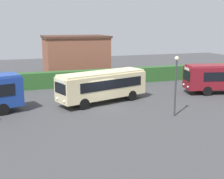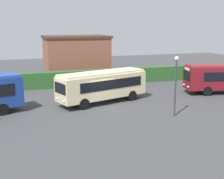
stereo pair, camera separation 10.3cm
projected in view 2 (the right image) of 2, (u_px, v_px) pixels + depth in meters
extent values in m
plane|color=#424244|center=(103.00, 107.00, 27.93)|extent=(83.71, 83.71, 0.00)
cylinder|color=black|center=(3.00, 109.00, 25.21)|extent=(1.04, 0.54, 1.00)
cube|color=beige|center=(102.00, 85.00, 29.07)|extent=(9.12, 4.92, 2.20)
cube|color=#F8E8B2|center=(102.00, 73.00, 28.82)|extent=(8.81, 4.66, 0.20)
cube|color=black|center=(113.00, 84.00, 28.24)|extent=(6.56, 2.09, 0.88)
cube|color=black|center=(98.00, 80.00, 30.15)|extent=(6.56, 2.09, 0.88)
cube|color=black|center=(60.00, 88.00, 26.46)|extent=(0.63, 1.89, 0.92)
cube|color=silver|center=(60.00, 81.00, 26.33)|extent=(0.43, 1.27, 0.28)
cylinder|color=black|center=(84.00, 104.00, 26.87)|extent=(1.04, 0.57, 1.00)
cylinder|color=black|center=(72.00, 99.00, 28.60)|extent=(1.04, 0.57, 1.00)
cylinder|color=black|center=(132.00, 96.00, 30.03)|extent=(1.04, 0.57, 1.00)
cylinder|color=black|center=(118.00, 92.00, 31.76)|extent=(1.04, 0.57, 1.00)
sphere|color=silver|center=(64.00, 101.00, 26.15)|extent=(0.22, 0.22, 0.22)
sphere|color=silver|center=(57.00, 98.00, 27.19)|extent=(0.22, 0.22, 0.22)
cube|color=black|center=(187.00, 75.00, 32.54)|extent=(0.46, 1.90, 0.98)
cube|color=silver|center=(187.00, 69.00, 32.40)|extent=(0.32, 1.28, 0.28)
cylinder|color=black|center=(207.00, 91.00, 32.01)|extent=(1.04, 0.49, 1.00)
cylinder|color=black|center=(199.00, 87.00, 34.12)|extent=(1.04, 0.49, 1.00)
sphere|color=silver|center=(188.00, 87.00, 32.14)|extent=(0.22, 0.22, 0.22)
sphere|color=silver|center=(184.00, 85.00, 33.41)|extent=(0.22, 0.22, 0.22)
cube|color=olive|center=(197.00, 86.00, 34.93)|extent=(0.33, 0.36, 0.82)
cube|color=olive|center=(197.00, 80.00, 34.77)|extent=(0.41, 0.52, 0.71)
sphere|color=#8C6647|center=(198.00, 76.00, 34.67)|extent=(0.22, 0.22, 0.22)
cube|color=#2C5B27|center=(78.00, 78.00, 37.04)|extent=(53.86, 1.30, 1.86)
cube|color=brown|center=(76.00, 58.00, 42.69)|extent=(8.33, 6.12, 5.46)
cube|color=#4C2D23|center=(76.00, 37.00, 42.08)|extent=(8.66, 6.36, 0.30)
cylinder|color=#38383D|center=(175.00, 89.00, 24.66)|extent=(0.14, 0.14, 4.51)
sphere|color=beige|center=(177.00, 58.00, 24.15)|extent=(0.36, 0.36, 0.36)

